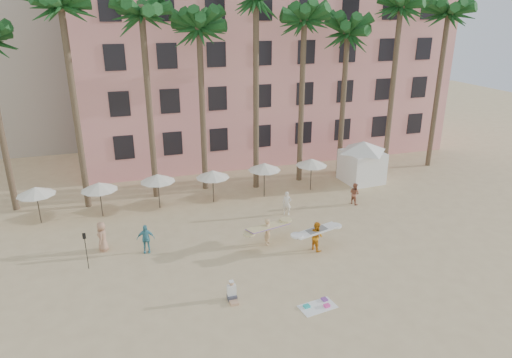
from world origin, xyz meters
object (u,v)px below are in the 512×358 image
(pink_hotel, at_px, (259,69))
(cabana, at_px, (362,158))
(carrier_white, at_px, (316,235))
(carrier_yellow, at_px, (268,230))

(pink_hotel, height_order, cabana, pink_hotel)
(pink_hotel, xyz_separation_m, cabana, (4.86, -12.88, -5.93))
(cabana, height_order, carrier_white, cabana)
(cabana, bearing_deg, carrier_white, -131.58)
(cabana, bearing_deg, pink_hotel, 110.69)
(cabana, height_order, carrier_yellow, cabana)
(carrier_yellow, bearing_deg, cabana, 36.20)
(pink_hotel, xyz_separation_m, carrier_white, (-3.69, -22.51, -7.03))
(carrier_white, bearing_deg, carrier_yellow, 149.09)
(cabana, relative_size, carrier_yellow, 1.60)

